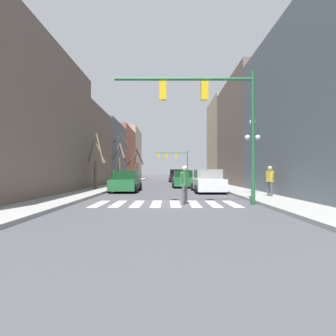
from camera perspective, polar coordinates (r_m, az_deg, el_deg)
ground_plane at (r=12.99m, az=-0.45°, el=-7.55°), size 240.00×240.00×0.00m
sidewalk_left at (r=14.10m, az=-23.15°, el=-6.64°), size 2.26×90.00×0.15m
sidewalk_right at (r=14.02m, az=22.40°, el=-6.68°), size 2.26×90.00×0.15m
building_row_left at (r=38.79m, az=-14.41°, el=3.97°), size 6.00×58.72×11.14m
building_row_right at (r=27.74m, az=20.09°, el=7.68°), size 6.00×36.56×12.01m
crosswalk_stripes at (r=12.48m, az=-0.47°, el=-7.81°), size 6.75×2.60×0.01m
traffic_signal_near at (r=12.58m, az=9.76°, el=12.86°), size 6.48×0.28×6.21m
traffic_signal_far at (r=52.91m, az=1.58°, el=2.16°), size 6.55×0.28×5.70m
street_lamp_right_corner at (r=16.99m, az=17.94°, el=5.58°), size 0.95×0.36×4.61m
car_parked_right_mid at (r=25.52m, az=3.27°, el=-2.49°), size 2.08×4.41×1.63m
car_parked_left_mid at (r=38.53m, az=1.76°, el=-1.78°), size 2.15×4.28×1.83m
car_parked_right_far at (r=44.15m, az=3.91°, el=-1.69°), size 2.10×4.31×1.75m
car_parked_right_near at (r=20.23m, az=-9.12°, el=-2.98°), size 2.11×4.46×1.59m
car_driving_away_lane at (r=19.76m, az=8.62°, el=-2.92°), size 2.20×4.83×1.68m
pedestrian_waiting_at_curb at (r=12.29m, az=3.67°, el=-2.93°), size 0.45×0.73×1.81m
pedestrian_near_right_corner at (r=15.80m, az=21.33°, el=-2.10°), size 0.31×0.73×1.69m
pedestrian_crossing_street at (r=29.49m, az=-11.77°, el=-1.58°), size 0.70×0.24×1.61m
street_tree_left_mid at (r=43.68m, az=-6.78°, el=0.38°), size 2.52×2.67×5.34m
street_tree_right_far at (r=32.52m, az=-10.46°, el=1.72°), size 4.32×2.34×6.13m
street_tree_left_near at (r=22.05m, az=-15.32°, el=0.32°), size 1.88×1.83×4.55m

